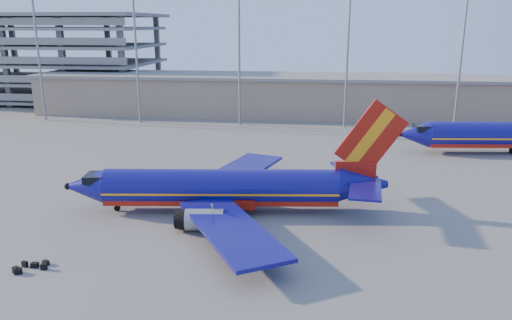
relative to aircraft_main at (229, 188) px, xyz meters
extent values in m
plane|color=slate|center=(-0.99, 0.02, -2.53)|extent=(220.00, 220.00, 0.00)
cube|color=gray|center=(9.01, 58.02, 1.47)|extent=(120.00, 15.00, 8.00)
cube|color=slate|center=(9.01, 58.02, 5.67)|extent=(122.00, 16.00, 0.60)
cube|color=slate|center=(-62.99, 74.02, -1.53)|extent=(60.00, 30.00, 0.70)
cube|color=slate|center=(-62.99, 74.02, 2.67)|extent=(60.00, 30.00, 0.70)
cube|color=slate|center=(-62.99, 74.02, 6.87)|extent=(60.00, 30.00, 0.70)
cube|color=slate|center=(-62.99, 74.02, 11.07)|extent=(60.00, 30.00, 0.70)
cube|color=slate|center=(-62.99, 74.02, 15.27)|extent=(60.00, 30.00, 0.70)
cube|color=slate|center=(-62.99, 74.02, 18.47)|extent=(62.00, 32.00, 0.80)
cube|color=slate|center=(-62.99, 87.02, 7.97)|extent=(1.20, 1.20, 21.00)
cylinder|color=gray|center=(-45.99, 46.02, 11.47)|extent=(0.44, 0.44, 28.00)
cylinder|color=gray|center=(-25.99, 46.02, 11.47)|extent=(0.44, 0.44, 28.00)
cylinder|color=gray|center=(-5.99, 46.02, 11.47)|extent=(0.44, 0.44, 28.00)
cylinder|color=gray|center=(14.01, 46.02, 11.47)|extent=(0.44, 0.44, 28.00)
cylinder|color=gray|center=(34.01, 46.02, 11.47)|extent=(0.44, 0.44, 28.00)
cylinder|color=navy|center=(-0.83, -0.09, 0.16)|extent=(24.13, 6.30, 3.68)
cube|color=#AA190D|center=(-0.83, -0.09, -0.78)|extent=(24.05, 5.60, 1.29)
cube|color=orange|center=(-0.83, -0.09, -0.09)|extent=(24.13, 6.34, 0.22)
cone|color=navy|center=(-14.77, -1.64, 0.16)|extent=(4.56, 4.12, 3.68)
cube|color=black|center=(-13.48, -1.50, 1.10)|extent=(2.66, 2.83, 0.80)
cone|color=navy|center=(13.60, 1.51, 0.51)|extent=(5.55, 4.23, 3.68)
cube|color=#AA190D|center=(12.81, 1.42, 1.85)|extent=(4.21, 1.01, 2.19)
cube|color=#AA190D|center=(14.19, 1.58, 5.33)|extent=(7.29, 1.12, 7.93)
cube|color=orange|center=(13.99, 1.56, 5.33)|extent=(4.87, 0.95, 6.22)
cube|color=navy|center=(12.83, 4.83, 1.05)|extent=(4.84, 6.98, 0.22)
cube|color=navy|center=(13.58, -1.89, 1.05)|extent=(3.60, 6.63, 0.22)
cube|color=navy|center=(-0.32, 8.77, -0.74)|extent=(9.41, 16.20, 0.35)
cube|color=navy|center=(1.62, -8.63, -0.74)|extent=(12.08, 15.81, 0.35)
cube|color=#AA190D|center=(-0.34, -0.04, -1.18)|extent=(6.36, 4.51, 0.99)
cylinder|color=gray|center=(-2.59, 4.91, -1.38)|extent=(3.79, 2.47, 2.09)
cylinder|color=gray|center=(-1.45, -5.36, -1.38)|extent=(3.79, 2.47, 2.09)
cylinder|color=gray|center=(-11.70, -1.30, -1.98)|extent=(0.26, 0.26, 1.09)
cylinder|color=black|center=(-11.70, -1.30, -2.21)|extent=(0.66, 0.32, 0.64)
cylinder|color=black|center=(0.36, 2.64, -2.11)|extent=(0.89, 0.64, 0.84)
cylinder|color=black|center=(0.94, -2.50, -2.11)|extent=(0.89, 0.64, 0.84)
cone|color=navy|center=(23.34, 27.49, 0.34)|extent=(4.85, 4.38, 3.93)
cube|color=black|center=(24.71, 27.63, 1.35)|extent=(2.83, 3.02, 0.85)
cylinder|color=black|center=(38.24, 29.06, -2.05)|extent=(0.82, 0.82, 0.96)
cube|color=black|center=(-14.38, -15.24, -2.27)|extent=(0.64, 0.59, 0.51)
cube|color=black|center=(-14.12, -15.35, -2.29)|extent=(0.68, 0.60, 0.46)
cube|color=black|center=(-13.43, -14.17, -2.32)|extent=(0.59, 0.41, 0.42)
cube|color=black|center=(-14.28, -14.17, -2.29)|extent=(0.53, 0.41, 0.48)
cube|color=black|center=(-12.80, -13.63, -2.35)|extent=(0.64, 0.59, 0.36)
cube|color=black|center=(-12.50, -14.44, -2.27)|extent=(0.50, 0.37, 0.50)
camera|label=1|loc=(8.63, -48.16, 16.40)|focal=35.00mm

